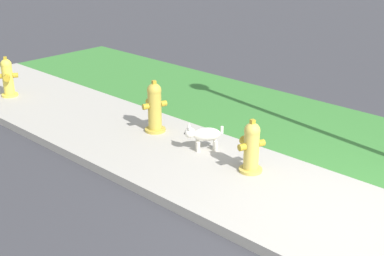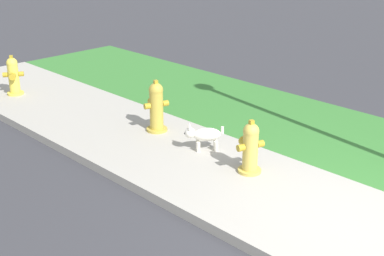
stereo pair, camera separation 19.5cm
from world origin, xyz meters
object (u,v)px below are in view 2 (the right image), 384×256
fire_hydrant_across_street (156,107)px  fire_hydrant_mid_block (250,148)px  fire_hydrant_by_grass_verge (13,76)px  small_white_dog (204,135)px

fire_hydrant_across_street → fire_hydrant_mid_block: (1.93, -0.10, -0.05)m
fire_hydrant_across_street → fire_hydrant_by_grass_verge: bearing=119.2°
small_white_dog → fire_hydrant_by_grass_verge: bearing=-41.6°
fire_hydrant_across_street → fire_hydrant_by_grass_verge: fire_hydrant_across_street is taller
fire_hydrant_by_grass_verge → small_white_dog: bearing=130.8°
fire_hydrant_mid_block → small_white_dog: fire_hydrant_mid_block is taller
fire_hydrant_across_street → small_white_dog: size_ratio=1.74×
fire_hydrant_mid_block → small_white_dog: (-0.89, 0.07, -0.10)m
fire_hydrant_by_grass_verge → fire_hydrant_mid_block: fire_hydrant_by_grass_verge is taller
fire_hydrant_mid_block → fire_hydrant_across_street: bearing=105.3°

